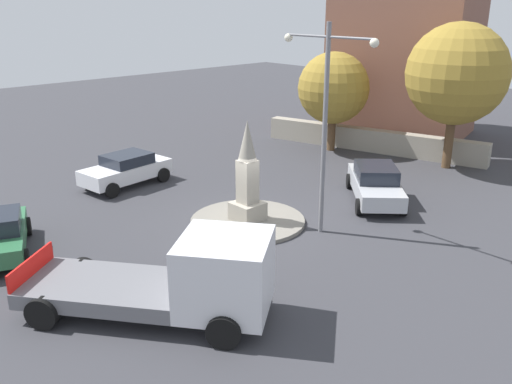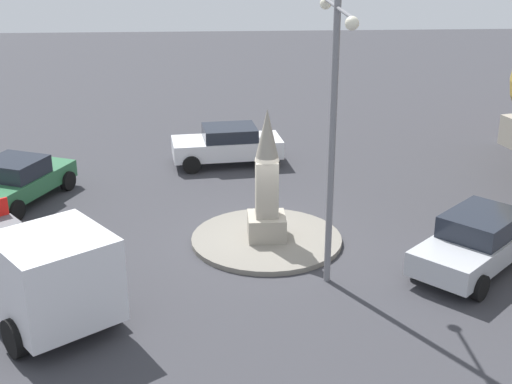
{
  "view_description": "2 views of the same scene",
  "coord_description": "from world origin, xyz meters",
  "px_view_note": "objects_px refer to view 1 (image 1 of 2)",
  "views": [
    {
      "loc": [
        13.59,
        -12.4,
        7.67
      ],
      "look_at": [
        0.49,
        -0.05,
        1.34
      ],
      "focal_mm": 38.01,
      "sensor_mm": 36.0,
      "label": 1
    },
    {
      "loc": [
        17.96,
        -1.32,
        8.42
      ],
      "look_at": [
        0.1,
        -0.3,
        1.54
      ],
      "focal_mm": 49.81,
      "sensor_mm": 36.0,
      "label": 2
    }
  ],
  "objects_px": {
    "car_white_passing": "(126,169)",
    "truck_white_waiting": "(185,279)",
    "streetlamp": "(325,109)",
    "tree_mid_cluster": "(457,74)",
    "tree_near_wall": "(333,88)",
    "monument": "(247,179)",
    "car_silver_far_side": "(375,183)",
    "corner_building": "(407,37)"
  },
  "relations": [
    {
      "from": "truck_white_waiting",
      "to": "corner_building",
      "type": "relative_size",
      "value": 0.56
    },
    {
      "from": "car_white_passing",
      "to": "truck_white_waiting",
      "type": "relative_size",
      "value": 0.64
    },
    {
      "from": "streetlamp",
      "to": "tree_mid_cluster",
      "type": "distance_m",
      "value": 10.55
    },
    {
      "from": "car_white_passing",
      "to": "truck_white_waiting",
      "type": "distance_m",
      "value": 11.35
    },
    {
      "from": "car_silver_far_side",
      "to": "car_white_passing",
      "type": "distance_m",
      "value": 10.7
    },
    {
      "from": "streetlamp",
      "to": "corner_building",
      "type": "distance_m",
      "value": 16.53
    },
    {
      "from": "streetlamp",
      "to": "truck_white_waiting",
      "type": "xyz_separation_m",
      "value": [
        1.24,
        -6.75,
        -3.26
      ]
    },
    {
      "from": "monument",
      "to": "car_silver_far_side",
      "type": "bearing_deg",
      "value": 71.26
    },
    {
      "from": "car_silver_far_side",
      "to": "tree_mid_cluster",
      "type": "xyz_separation_m",
      "value": [
        -0.35,
        6.51,
        3.74
      ]
    },
    {
      "from": "car_white_passing",
      "to": "tree_near_wall",
      "type": "xyz_separation_m",
      "value": [
        2.31,
        11.29,
        2.62
      ]
    },
    {
      "from": "car_silver_far_side",
      "to": "car_white_passing",
      "type": "xyz_separation_m",
      "value": [
        -8.66,
        -6.29,
        -0.02
      ]
    },
    {
      "from": "monument",
      "to": "car_silver_far_side",
      "type": "relative_size",
      "value": 0.84
    },
    {
      "from": "car_white_passing",
      "to": "car_silver_far_side",
      "type": "bearing_deg",
      "value": 35.99
    },
    {
      "from": "corner_building",
      "to": "tree_near_wall",
      "type": "bearing_deg",
      "value": -93.58
    },
    {
      "from": "monument",
      "to": "tree_near_wall",
      "type": "height_order",
      "value": "tree_near_wall"
    },
    {
      "from": "truck_white_waiting",
      "to": "corner_building",
      "type": "xyz_separation_m",
      "value": [
        -7.73,
        21.89,
        4.65
      ]
    },
    {
      "from": "truck_white_waiting",
      "to": "tree_mid_cluster",
      "type": "xyz_separation_m",
      "value": [
        -2.11,
        17.26,
        3.41
      ]
    },
    {
      "from": "tree_mid_cluster",
      "to": "monument",
      "type": "bearing_deg",
      "value": -97.05
    },
    {
      "from": "streetlamp",
      "to": "car_silver_far_side",
      "type": "height_order",
      "value": "streetlamp"
    },
    {
      "from": "car_silver_far_side",
      "to": "tree_near_wall",
      "type": "relative_size",
      "value": 0.83
    },
    {
      "from": "car_white_passing",
      "to": "tree_near_wall",
      "type": "distance_m",
      "value": 11.81
    },
    {
      "from": "streetlamp",
      "to": "tree_near_wall",
      "type": "height_order",
      "value": "streetlamp"
    },
    {
      "from": "tree_near_wall",
      "to": "truck_white_waiting",
      "type": "bearing_deg",
      "value": -62.73
    },
    {
      "from": "car_silver_far_side",
      "to": "truck_white_waiting",
      "type": "relative_size",
      "value": 0.68
    },
    {
      "from": "truck_white_waiting",
      "to": "streetlamp",
      "type": "bearing_deg",
      "value": 100.4
    },
    {
      "from": "streetlamp",
      "to": "corner_building",
      "type": "height_order",
      "value": "corner_building"
    },
    {
      "from": "streetlamp",
      "to": "car_white_passing",
      "type": "xyz_separation_m",
      "value": [
        -9.19,
        -2.29,
        -3.61
      ]
    },
    {
      "from": "streetlamp",
      "to": "truck_white_waiting",
      "type": "height_order",
      "value": "streetlamp"
    },
    {
      "from": "corner_building",
      "to": "car_white_passing",
      "type": "bearing_deg",
      "value": -98.79
    },
    {
      "from": "corner_building",
      "to": "car_silver_far_side",
      "type": "bearing_deg",
      "value": -61.82
    },
    {
      "from": "monument",
      "to": "truck_white_waiting",
      "type": "height_order",
      "value": "monument"
    },
    {
      "from": "truck_white_waiting",
      "to": "monument",
      "type": "bearing_deg",
      "value": 123.5
    },
    {
      "from": "car_silver_far_side",
      "to": "corner_building",
      "type": "distance_m",
      "value": 13.58
    },
    {
      "from": "car_silver_far_side",
      "to": "tree_mid_cluster",
      "type": "height_order",
      "value": "tree_mid_cluster"
    },
    {
      "from": "monument",
      "to": "car_white_passing",
      "type": "xyz_separation_m",
      "value": [
        -6.85,
        -0.95,
        -0.94
      ]
    },
    {
      "from": "car_silver_far_side",
      "to": "tree_near_wall",
      "type": "bearing_deg",
      "value": 141.8
    },
    {
      "from": "tree_near_wall",
      "to": "tree_mid_cluster",
      "type": "bearing_deg",
      "value": 14.15
    },
    {
      "from": "tree_mid_cluster",
      "to": "car_silver_far_side",
      "type": "bearing_deg",
      "value": -86.95
    },
    {
      "from": "truck_white_waiting",
      "to": "car_white_passing",
      "type": "bearing_deg",
      "value": 156.84
    },
    {
      "from": "tree_near_wall",
      "to": "monument",
      "type": "bearing_deg",
      "value": -66.3
    },
    {
      "from": "monument",
      "to": "car_silver_far_side",
      "type": "height_order",
      "value": "monument"
    },
    {
      "from": "streetlamp",
      "to": "tree_near_wall",
      "type": "distance_m",
      "value": 11.37
    }
  ]
}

